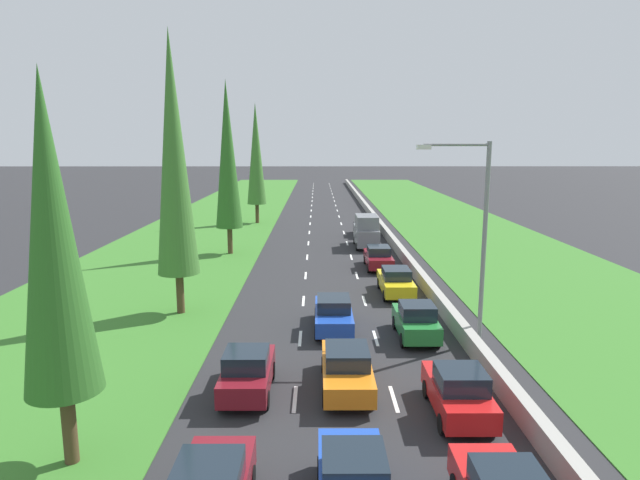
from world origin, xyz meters
name	(u,v)px	position (x,y,z in m)	size (l,w,h in m)	color
ground_plane	(325,220)	(0.00, 60.00, 0.00)	(300.00, 300.00, 0.00)	#28282B
grass_verge_left	(218,220)	(-12.65, 60.00, 0.02)	(14.00, 140.00, 0.04)	#387528
grass_verge_right	(447,220)	(14.35, 60.00, 0.02)	(14.00, 140.00, 0.04)	#387528
median_barrier	(374,216)	(5.70, 60.00, 0.42)	(0.44, 120.00, 0.85)	#9E9B93
lane_markings	(325,220)	(0.00, 60.00, 0.01)	(3.64, 116.00, 0.01)	white
red_hatchback_right_lane_second	(458,392)	(3.70, 13.83, 0.84)	(1.74, 3.90, 1.72)	red
orange_sedan_centre_lane	(347,368)	(0.12, 15.80, 0.81)	(1.82, 4.50, 1.64)	orange
green_hatchback_right_lane	(416,321)	(3.60, 21.02, 0.84)	(1.74, 3.90, 1.72)	#237A33
blue_sedan_centre_lane	(333,313)	(-0.17, 22.22, 0.81)	(1.82, 4.50, 1.64)	#1E47B7
yellow_sedan_right_lane	(396,281)	(3.72, 28.31, 0.81)	(1.82, 4.50, 1.64)	yellow
maroon_hatchback_left_lane_second	(247,372)	(-3.47, 15.46, 0.84)	(1.74, 3.90, 1.72)	maroon
maroon_sedan_right_lane	(378,257)	(3.46, 35.18, 0.81)	(1.82, 4.50, 1.64)	maroon
grey_van_right_lane	(366,231)	(3.30, 43.15, 1.40)	(1.96, 4.90, 2.82)	slate
black_sedan_right_lane	(364,227)	(3.60, 49.27, 0.81)	(1.82, 4.50, 1.64)	black
poplar_tree_nearest	(52,237)	(-7.90, 11.21, 6.49)	(2.07, 2.07, 10.88)	#4C3823
poplar_tree_second	(174,155)	(-8.21, 24.80, 8.32)	(2.16, 2.16, 14.53)	#4C3823
poplar_tree_third	(227,155)	(-8.06, 40.37, 7.98)	(2.15, 2.15, 13.86)	#4C3823
poplar_tree_fourth	(256,154)	(-7.73, 57.51, 7.72)	(2.13, 2.13, 13.34)	#4C3823
street_light_mast	(477,229)	(6.04, 20.47, 5.23)	(3.20, 0.28, 9.00)	gray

